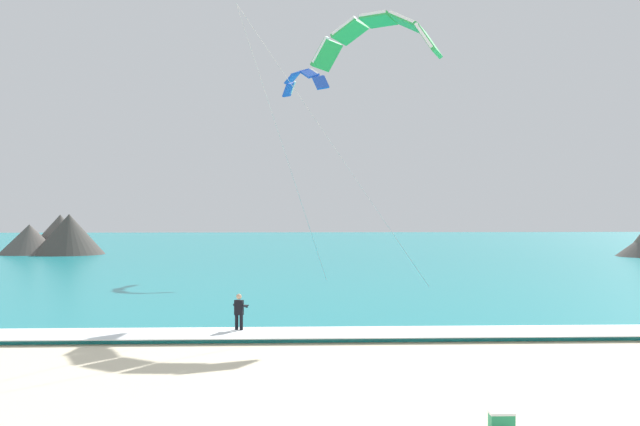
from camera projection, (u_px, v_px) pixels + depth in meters
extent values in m
plane|color=beige|center=(388.00, 415.00, 18.99)|extent=(200.00, 200.00, 0.00)
cube|color=teal|center=(311.00, 250.00, 89.04)|extent=(200.00, 120.00, 0.20)
cube|color=white|center=(352.00, 332.00, 30.09)|extent=(200.00, 2.75, 0.04)
ellipsoid|color=#239EC6|center=(239.00, 335.00, 30.58)|extent=(0.88, 1.47, 0.05)
cube|color=black|center=(239.00, 333.00, 30.81)|extent=(0.17, 0.11, 0.04)
cube|color=black|center=(239.00, 335.00, 30.34)|extent=(0.17, 0.11, 0.04)
cylinder|color=black|center=(237.00, 325.00, 30.61)|extent=(0.14, 0.14, 0.84)
cylinder|color=black|center=(241.00, 326.00, 30.55)|extent=(0.14, 0.14, 0.84)
cube|color=black|center=(239.00, 307.00, 30.57)|extent=(0.39, 0.30, 0.60)
sphere|color=tan|center=(239.00, 297.00, 30.57)|extent=(0.22, 0.22, 0.22)
cylinder|color=black|center=(236.00, 306.00, 30.78)|extent=(0.25, 0.51, 0.22)
cylinder|color=black|center=(245.00, 306.00, 30.67)|extent=(0.25, 0.51, 0.22)
cylinder|color=black|center=(243.00, 305.00, 30.93)|extent=(0.53, 0.21, 0.04)
cube|color=#3F3F42|center=(240.00, 313.00, 30.69)|extent=(0.14, 0.11, 0.10)
cube|color=green|center=(429.00, 42.00, 37.98)|extent=(1.53, 1.82, 1.62)
cube|color=white|center=(424.00, 36.00, 37.49)|extent=(0.94, 0.77, 1.39)
cube|color=green|center=(407.00, 23.00, 38.90)|extent=(1.96, 2.02, 1.18)
cube|color=white|center=(402.00, 17.00, 38.42)|extent=(1.31, 1.02, 0.89)
cube|color=green|center=(379.00, 20.00, 39.93)|extent=(2.14, 2.07, 0.48)
cube|color=white|center=(373.00, 14.00, 39.44)|extent=(1.41, 1.12, 0.19)
cube|color=green|center=(350.00, 32.00, 40.82)|extent=(2.11, 1.95, 1.18)
cube|color=white|center=(344.00, 26.00, 40.34)|extent=(1.30, 1.04, 0.89)
cube|color=green|center=(327.00, 55.00, 41.38)|extent=(1.83, 1.63, 1.62)
cube|color=white|center=(321.00, 50.00, 40.89)|extent=(0.96, 0.77, 1.39)
cylinder|color=#B2B2B7|center=(343.00, 160.00, 34.45)|extent=(9.14, 6.82, 12.24)
cylinder|color=#B2B2B7|center=(288.00, 162.00, 36.15)|extent=(4.19, 10.42, 12.24)
cube|color=blue|center=(289.00, 90.00, 62.07)|extent=(1.10, 1.39, 1.27)
cube|color=white|center=(293.00, 88.00, 62.30)|extent=(0.54, 0.71, 1.03)
cube|color=blue|center=(292.00, 78.00, 61.10)|extent=(1.35, 1.55, 1.00)
cube|color=white|center=(296.00, 76.00, 61.33)|extent=(0.73, 0.96, 0.67)
cube|color=blue|center=(300.00, 72.00, 60.02)|extent=(1.47, 1.54, 0.50)
cube|color=white|center=(304.00, 70.00, 60.25)|extent=(0.79, 1.05, 0.16)
cube|color=blue|center=(310.00, 74.00, 59.07)|extent=(1.45, 1.35, 1.00)
cube|color=white|center=(314.00, 71.00, 59.30)|extent=(0.70, 0.96, 0.67)
cube|color=blue|center=(321.00, 83.00, 58.46)|extent=(1.32, 0.97, 1.27)
cube|color=white|center=(325.00, 80.00, 58.69)|extent=(0.52, 0.68, 1.03)
cone|color=#47423D|center=(69.00, 235.00, 80.06)|extent=(7.73, 7.73, 4.44)
cone|color=#47423D|center=(31.00, 245.00, 82.07)|extent=(5.60, 5.60, 2.14)
cone|color=#56514C|center=(60.00, 234.00, 82.98)|extent=(7.61, 7.61, 4.35)
cone|color=#56514C|center=(29.00, 240.00, 80.28)|extent=(6.72, 6.72, 3.34)
cube|color=#238E5B|center=(502.00, 421.00, 17.79)|extent=(0.56, 0.36, 0.34)
cube|color=white|center=(502.00, 413.00, 17.79)|extent=(0.58, 0.38, 0.06)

